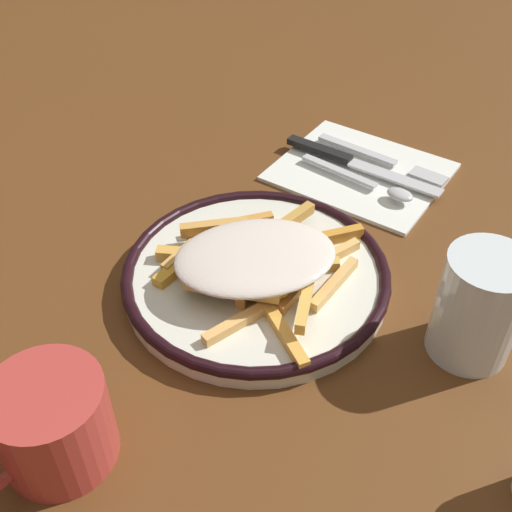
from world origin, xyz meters
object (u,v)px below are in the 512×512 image
coffee_mug (52,424)px  spoon (375,185)px  napkin (361,170)px  fries_heap (257,259)px  plate (256,275)px  knife (348,160)px  fork (381,159)px  water_glass (478,307)px

coffee_mug → spoon: bearing=175.9°
napkin → coffee_mug: (0.48, 0.00, 0.03)m
spoon → coffee_mug: bearing=-4.1°
fries_heap → napkin: (-0.24, -0.02, -0.03)m
plate → fries_heap: fries_heap is taller
plate → knife: size_ratio=1.27×
fork → coffee_mug: 0.51m
plate → fork: (-0.27, -0.00, -0.00)m
spoon → napkin: bearing=-130.5°
napkin → water_glass: bearing=48.3°
plate → water_glass: bearing=102.7°
plate → fork: bearing=-180.0°
knife → coffee_mug: bearing=2.5°
spoon → knife: bearing=-118.6°
plate → napkin: bearing=-177.0°
spoon → coffee_mug: coffee_mug is taller
plate → spoon: (-0.21, 0.02, 0.00)m
knife → plate: bearing=7.5°
fries_heap → coffee_mug: coffee_mug is taller
fork → coffee_mug: coffee_mug is taller
fork → spoon: spoon is taller
fork → water_glass: water_glass is taller
coffee_mug → fork: bearing=178.9°
fries_heap → fork: (-0.27, -0.00, -0.03)m
plate → knife: (-0.24, -0.03, 0.00)m
plate → water_glass: (-0.05, 0.20, 0.04)m
fries_heap → water_glass: size_ratio=2.10×
knife → water_glass: size_ratio=2.01×
coffee_mug → knife: bearing=-177.5°
plate → spoon: size_ratio=1.75×
fork → spoon: bearing=21.4°
fries_heap → napkin: 0.25m
fork → fries_heap: bearing=1.0°
water_glass → spoon: bearing=-132.0°
spoon → coffee_mug: (0.45, -0.03, 0.03)m
knife → water_glass: water_glass is taller
knife → spoon: bearing=61.4°
fries_heap → water_glass: bearing=104.3°
water_glass → coffee_mug: size_ratio=0.92×
napkin → fork: size_ratio=1.12×
fries_heap → knife: (-0.24, -0.04, -0.03)m
water_glass → coffee_mug: water_glass is taller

